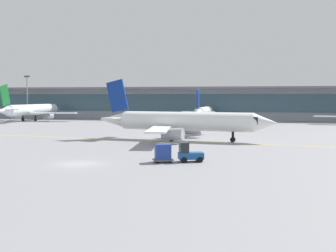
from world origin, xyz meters
TOP-DOWN VIEW (x-y plane):
  - ground_plane at (0.00, 0.00)m, footprint 400.00×400.00m
  - taxiway_centreline_stripe at (5.93, 24.88)m, footprint 109.37×12.50m
  - terminal_concourse at (0.00, 91.76)m, footprint 167.58×11.00m
  - gate_airplane_0 at (-47.46, 72.34)m, footprint 28.05×30.20m
  - gate_airplane_1 at (0.80, 75.42)m, footprint 24.94×26.78m
  - taxiing_regional_jet at (5.56, 26.92)m, footprint 29.48×27.25m
  - baggage_tug at (10.81, 4.12)m, footprint 2.94×2.37m
  - cargo_dolly_lead at (8.23, 3.07)m, footprint 2.55×2.28m
  - apron_light_mast_0 at (-54.85, 82.48)m, footprint 1.80×0.36m

SIDE VIEW (x-z plane):
  - ground_plane at x=0.00m, z-range 0.00..0.00m
  - taxiway_centreline_stripe at x=5.93m, z-range 0.00..0.01m
  - baggage_tug at x=10.81m, z-range -0.16..1.94m
  - cargo_dolly_lead at x=8.23m, z-range 0.08..2.02m
  - gate_airplane_1 at x=0.80m, z-range -1.78..7.11m
  - taxiing_regional_jet at x=5.56m, z-range -1.95..7.81m
  - gate_airplane_0 at x=-47.46m, z-range -2.00..8.00m
  - terminal_concourse at x=0.00m, z-range 0.12..9.72m
  - apron_light_mast_0 at x=-54.85m, z-range 0.68..13.81m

